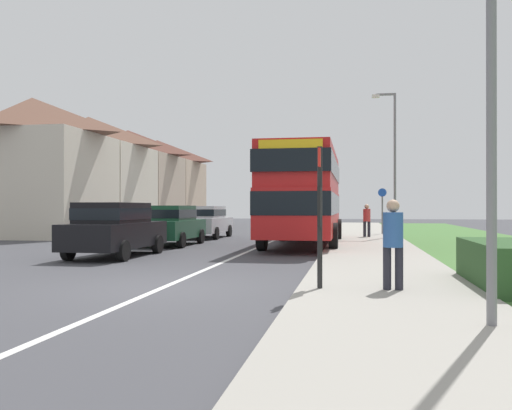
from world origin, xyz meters
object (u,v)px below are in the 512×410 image
object	(u,v)px
double_decker_bus	(304,192)
pedestrian_walking_away	(367,219)
pedestrian_at_stop	(393,240)
parked_car_dark_green	(170,223)
parked_car_silver	(205,220)
cycle_route_sign	(382,209)
bus_stop_sign	(320,207)
parked_car_black	(115,227)
street_lamp_mid	(393,155)

from	to	relation	value
double_decker_bus	pedestrian_walking_away	size ratio (longest dim) A/B	5.76
pedestrian_walking_away	pedestrian_at_stop	bearing A→B (deg)	-89.86
parked_car_dark_green	pedestrian_at_stop	distance (m)	13.55
parked_car_silver	pedestrian_at_stop	world-z (taller)	pedestrian_at_stop
cycle_route_sign	bus_stop_sign	bearing A→B (deg)	-96.04
parked_car_black	pedestrian_walking_away	size ratio (longest dim) A/B	2.62
pedestrian_walking_away	parked_car_dark_green	bearing A→B (deg)	-144.42
parked_car_black	pedestrian_at_stop	xyz separation A→B (m)	(7.90, -6.04, 0.06)
pedestrian_at_stop	street_lamp_mid	xyz separation A→B (m)	(1.18, 17.10, 3.07)
pedestrian_at_stop	parked_car_dark_green	bearing A→B (deg)	125.45
double_decker_bus	pedestrian_at_stop	size ratio (longest dim) A/B	5.76
cycle_route_sign	parked_car_dark_green	bearing A→B (deg)	-135.31
parked_car_dark_green	cycle_route_sign	bearing A→B (deg)	44.69
parked_car_dark_green	double_decker_bus	bearing A→B (deg)	9.01
pedestrian_walking_away	bus_stop_sign	world-z (taller)	bus_stop_sign
parked_car_silver	street_lamp_mid	size ratio (longest dim) A/B	0.63
parked_car_silver	parked_car_black	bearing A→B (deg)	-89.86
double_decker_bus	parked_car_black	distance (m)	7.97
parked_car_silver	pedestrian_at_stop	bearing A→B (deg)	-64.13
parked_car_black	parked_car_silver	bearing A→B (deg)	90.14
parked_car_silver	pedestrian_walking_away	bearing A→B (deg)	2.06
pedestrian_walking_away	street_lamp_mid	world-z (taller)	street_lamp_mid
parked_car_black	pedestrian_at_stop	size ratio (longest dim) A/B	2.62
parked_car_black	pedestrian_walking_away	world-z (taller)	parked_car_black
double_decker_bus	parked_car_black	xyz separation A→B (m)	(-5.30, -5.83, -1.22)
parked_car_black	parked_car_silver	world-z (taller)	parked_car_black
double_decker_bus	street_lamp_mid	world-z (taller)	street_lamp_mid
double_decker_bus	parked_car_silver	world-z (taller)	double_decker_bus
parked_car_silver	street_lamp_mid	world-z (taller)	street_lamp_mid
pedestrian_at_stop	street_lamp_mid	distance (m)	17.41
pedestrian_walking_away	street_lamp_mid	bearing A→B (deg)	21.01
pedestrian_walking_away	bus_stop_sign	distance (m)	16.72
street_lamp_mid	parked_car_silver	bearing A→B (deg)	-175.27
double_decker_bus	cycle_route_sign	bearing A→B (deg)	66.16
parked_car_dark_green	street_lamp_mid	world-z (taller)	street_lamp_mid
double_decker_bus	parked_car_black	world-z (taller)	double_decker_bus
parked_car_silver	street_lamp_mid	xyz separation A→B (m)	(9.11, 0.75, 3.17)
double_decker_bus	parked_car_dark_green	bearing A→B (deg)	-170.99
bus_stop_sign	cycle_route_sign	bearing A→B (deg)	83.96
parked_car_black	cycle_route_sign	xyz separation A→B (m)	(8.73, 13.59, 0.51)
cycle_route_sign	pedestrian_at_stop	bearing A→B (deg)	-92.43
double_decker_bus	pedestrian_walking_away	distance (m)	5.52
pedestrian_at_stop	bus_stop_sign	distance (m)	1.37
pedestrian_walking_away	parked_car_black	bearing A→B (deg)	-126.60
parked_car_dark_green	pedestrian_walking_away	xyz separation A→B (m)	(7.82, 5.59, 0.09)
pedestrian_at_stop	pedestrian_walking_away	xyz separation A→B (m)	(-0.04, 16.63, 0.00)
pedestrian_at_stop	parked_car_silver	bearing A→B (deg)	115.87
pedestrian_at_stop	bus_stop_sign	bearing A→B (deg)	-178.25
parked_car_dark_green	pedestrian_walking_away	distance (m)	9.61
pedestrian_walking_away	cycle_route_sign	distance (m)	3.16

